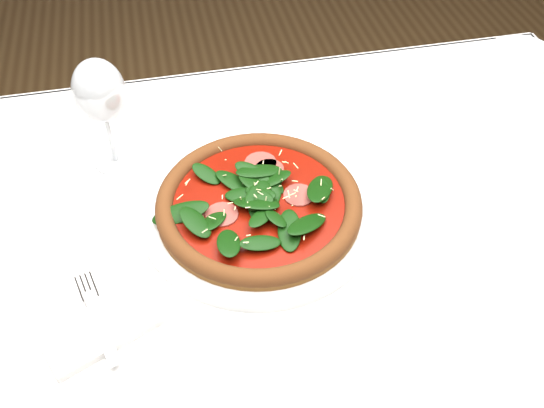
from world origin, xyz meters
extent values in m
cube|color=silver|center=(0.00, 0.00, 0.73)|extent=(1.20, 0.80, 0.04)
cylinder|color=#4B361E|center=(-0.54, 0.34, 0.35)|extent=(0.06, 0.06, 0.71)
cylinder|color=#4B361E|center=(0.54, 0.34, 0.35)|extent=(0.06, 0.06, 0.71)
cube|color=silver|center=(0.00, 0.40, 0.64)|extent=(1.20, 0.01, 0.22)
cylinder|color=silver|center=(-0.04, 0.03, 0.76)|extent=(0.34, 0.34, 0.01)
torus|color=silver|center=(-0.04, 0.03, 0.76)|extent=(0.34, 0.34, 0.01)
cylinder|color=brown|center=(-0.04, 0.03, 0.77)|extent=(0.37, 0.37, 0.01)
torus|color=#965122|center=(-0.04, 0.03, 0.77)|extent=(0.37, 0.37, 0.03)
cylinder|color=#8E1605|center=(-0.04, 0.03, 0.77)|extent=(0.30, 0.30, 0.00)
cylinder|color=#A74A43|center=(-0.04, 0.03, 0.78)|extent=(0.27, 0.27, 0.00)
ellipsoid|color=#0E3209|center=(-0.04, 0.03, 0.79)|extent=(0.29, 0.29, 0.02)
cylinder|color=#F0E99C|center=(-0.04, 0.03, 0.79)|extent=(0.27, 0.27, 0.00)
cylinder|color=silver|center=(-0.23, 0.19, 0.75)|extent=(0.07, 0.07, 0.00)
cylinder|color=silver|center=(-0.23, 0.19, 0.80)|extent=(0.01, 0.01, 0.09)
ellipsoid|color=silver|center=(-0.23, 0.19, 0.88)|extent=(0.08, 0.08, 0.10)
cube|color=silver|center=(-0.26, -0.13, 0.76)|extent=(0.15, 0.12, 0.01)
cube|color=silver|center=(-0.26, -0.13, 0.76)|extent=(0.04, 0.11, 0.00)
cube|color=silver|center=(-0.28, -0.06, 0.76)|extent=(0.03, 0.05, 0.00)
cylinder|color=silver|center=(0.54, 0.33, 0.75)|extent=(0.13, 0.13, 0.01)
torus|color=silver|center=(0.54, 0.33, 0.76)|extent=(0.13, 0.13, 0.01)
camera|label=1|loc=(-0.14, -0.56, 1.39)|focal=40.00mm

